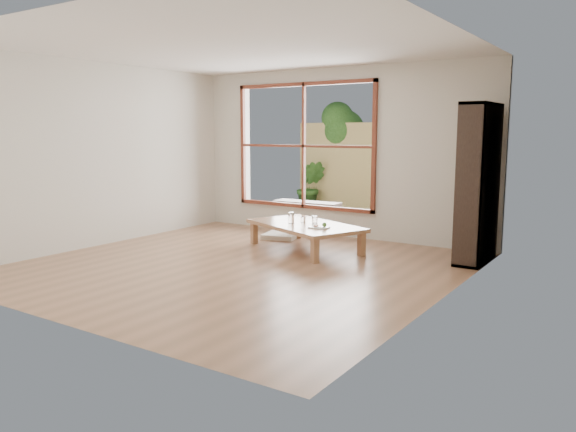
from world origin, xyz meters
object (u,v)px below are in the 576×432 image
object	(u,v)px
bookshelf	(478,184)
garden_bench	(307,205)
low_table	(305,227)
food_tray	(320,227)

from	to	relation	value
bookshelf	garden_bench	xyz separation A→B (m)	(-3.27, 1.28, -0.64)
low_table	bookshelf	xyz separation A→B (m)	(2.18, 0.55, 0.67)
low_table	bookshelf	world-z (taller)	bookshelf
garden_bench	food_tray	bearing A→B (deg)	-57.53
food_tray	low_table	bearing A→B (deg)	149.38
bookshelf	garden_bench	size ratio (longest dim) A/B	1.61
food_tray	garden_bench	distance (m)	2.49
low_table	garden_bench	xyz separation A→B (m)	(-1.09, 1.83, 0.03)
food_tray	garden_bench	world-z (taller)	food_tray
low_table	garden_bench	world-z (taller)	garden_bench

